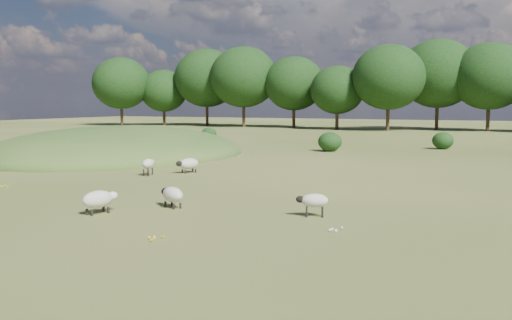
{
  "coord_description": "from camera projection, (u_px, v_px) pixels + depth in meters",
  "views": [
    {
      "loc": [
        12.58,
        -19.24,
        3.6
      ],
      "look_at": [
        2.0,
        4.0,
        1.0
      ],
      "focal_mm": 40.0,
      "sensor_mm": 36.0,
      "label": 1
    }
  ],
  "objects": [
    {
      "name": "ground",
      "position": [
        323.0,
        152.0,
        41.08
      ],
      "size": [
        160.0,
        160.0,
        0.0
      ],
      "primitive_type": "plane",
      "color": "#3E5219",
      "rests_on": "ground"
    },
    {
      "name": "mound",
      "position": [
        118.0,
        155.0,
        38.78
      ],
      "size": [
        16.0,
        20.0,
        4.0
      ],
      "primitive_type": "ellipsoid",
      "color": "#33561E",
      "rests_on": "ground"
    },
    {
      "name": "treeline",
      "position": [
        401.0,
        79.0,
        72.93
      ],
      "size": [
        96.28,
        14.66,
        11.7
      ],
      "color": "black",
      "rests_on": "ground"
    },
    {
      "name": "shrubs",
      "position": [
        329.0,
        139.0,
        45.42
      ],
      "size": [
        22.78,
        8.37,
        1.42
      ],
      "color": "black",
      "rests_on": "ground"
    },
    {
      "name": "sheep_0",
      "position": [
        148.0,
        164.0,
        28.01
      ],
      "size": [
        0.7,
        1.18,
        0.82
      ],
      "rotation": [
        0.0,
        0.0,
        1.8
      ],
      "color": "beige",
      "rests_on": "ground"
    },
    {
      "name": "sheep_1",
      "position": [
        99.0,
        199.0,
        18.37
      ],
      "size": [
        0.83,
        1.37,
        0.76
      ],
      "rotation": [
        0.0,
        0.0,
        1.32
      ],
      "color": "beige",
      "rests_on": "ground"
    },
    {
      "name": "sheep_2",
      "position": [
        314.0,
        201.0,
        17.89
      ],
      "size": [
        1.07,
        0.7,
        0.74
      ],
      "rotation": [
        0.0,
        0.0,
        3.48
      ],
      "color": "beige",
      "rests_on": "ground"
    },
    {
      "name": "sheep_4",
      "position": [
        188.0,
        164.0,
        28.99
      ],
      "size": [
        0.98,
        1.35,
        0.76
      ],
      "rotation": [
        0.0,
        0.0,
        4.27
      ],
      "color": "beige",
      "rests_on": "ground"
    },
    {
      "name": "sheep_5",
      "position": [
        172.0,
        195.0,
        19.47
      ],
      "size": [
        1.27,
        0.97,
        0.72
      ],
      "rotation": [
        0.0,
        0.0,
        2.63
      ],
      "color": "beige",
      "rests_on": "ground"
    }
  ]
}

